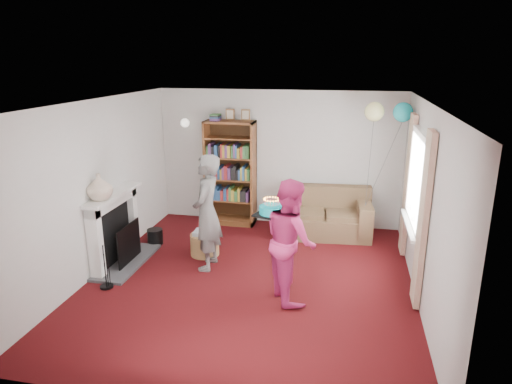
% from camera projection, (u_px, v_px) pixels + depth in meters
% --- Properties ---
extents(ground, '(5.00, 5.00, 0.00)m').
position_uv_depth(ground, '(250.00, 281.00, 6.48)').
color(ground, '#370809').
rests_on(ground, ground).
extents(wall_back, '(4.50, 0.02, 2.50)m').
position_uv_depth(wall_back, '(278.00, 158.00, 8.48)').
color(wall_back, silver).
rests_on(wall_back, ground).
extents(wall_left, '(0.02, 5.00, 2.50)m').
position_uv_depth(wall_left, '(96.00, 188.00, 6.56)').
color(wall_left, silver).
rests_on(wall_left, ground).
extents(wall_right, '(0.02, 5.00, 2.50)m').
position_uv_depth(wall_right, '(426.00, 208.00, 5.69)').
color(wall_right, silver).
rests_on(wall_right, ground).
extents(ceiling, '(4.50, 5.00, 0.01)m').
position_uv_depth(ceiling, '(249.00, 102.00, 5.77)').
color(ceiling, white).
rests_on(ceiling, wall_back).
extents(fireplace, '(0.55, 1.80, 1.12)m').
position_uv_depth(fireplace, '(118.00, 232.00, 6.91)').
color(fireplace, '#3F3F42').
rests_on(fireplace, ground).
extents(window_bay, '(0.14, 2.02, 2.20)m').
position_uv_depth(window_bay, '(415.00, 197.00, 6.27)').
color(window_bay, white).
rests_on(window_bay, ground).
extents(wall_sconce, '(0.16, 0.23, 0.16)m').
position_uv_depth(wall_sconce, '(185.00, 123.00, 8.50)').
color(wall_sconce, gold).
rests_on(wall_sconce, ground).
extents(bookcase, '(0.92, 0.42, 2.16)m').
position_uv_depth(bookcase, '(231.00, 174.00, 8.53)').
color(bookcase, '#472B14').
rests_on(bookcase, ground).
extents(sofa, '(1.58, 0.84, 0.84)m').
position_uv_depth(sofa, '(325.00, 217.00, 8.15)').
color(sofa, brown).
rests_on(sofa, ground).
extents(wicker_basket, '(0.46, 0.46, 0.40)m').
position_uv_depth(wicker_basket, '(205.00, 244.00, 7.30)').
color(wicker_basket, '#987247').
rests_on(wicker_basket, ground).
extents(person_striped, '(0.43, 0.64, 1.73)m').
position_uv_depth(person_striped, '(207.00, 213.00, 6.68)').
color(person_striped, black).
rests_on(person_striped, ground).
extents(person_magenta, '(0.90, 0.98, 1.61)m').
position_uv_depth(person_magenta, '(290.00, 240.00, 5.83)').
color(person_magenta, '#B5245C').
rests_on(person_magenta, ground).
extents(birthday_cake, '(0.38, 0.38, 0.22)m').
position_uv_depth(birthday_cake, '(271.00, 210.00, 5.90)').
color(birthday_cake, black).
rests_on(birthday_cake, ground).
extents(balloons, '(0.75, 0.31, 1.73)m').
position_uv_depth(balloons, '(389.00, 112.00, 7.24)').
color(balloons, '#3F3F3F').
rests_on(balloons, ground).
extents(mantel_vase, '(0.47, 0.47, 0.38)m').
position_uv_depth(mantel_vase, '(99.00, 187.00, 6.37)').
color(mantel_vase, beige).
rests_on(mantel_vase, fireplace).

